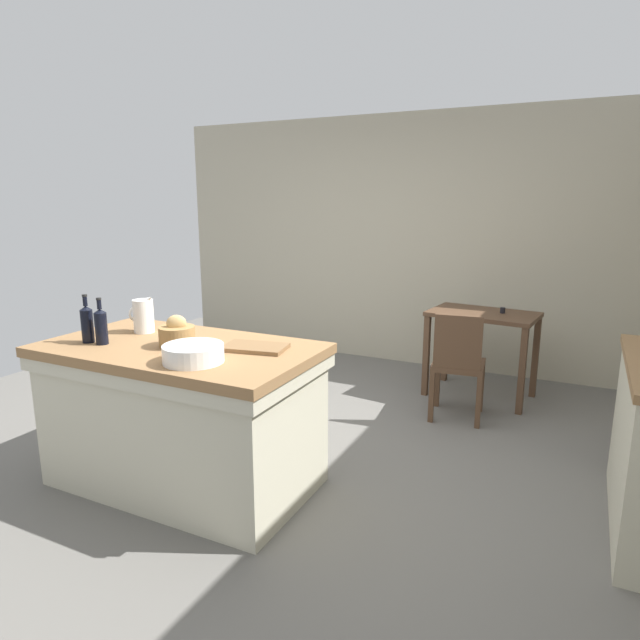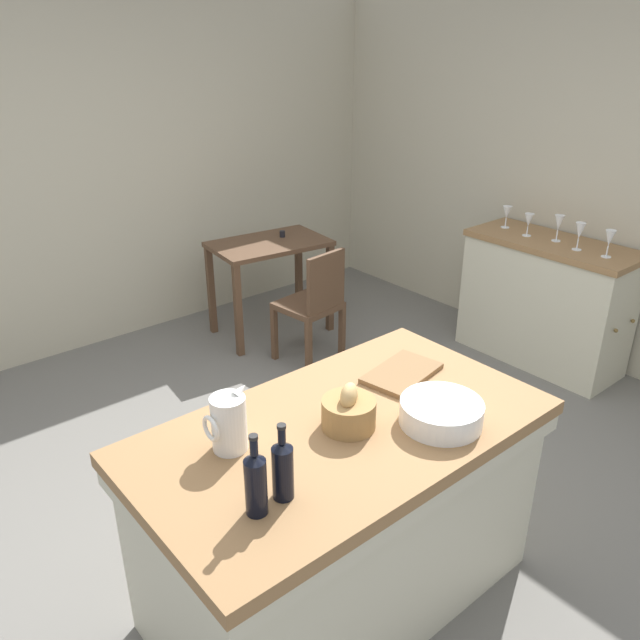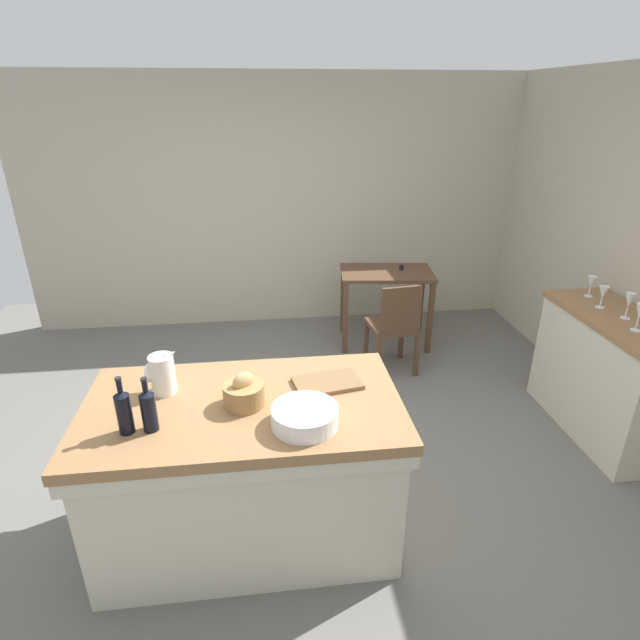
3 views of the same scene
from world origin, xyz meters
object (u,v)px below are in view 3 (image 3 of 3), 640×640
at_px(wooden_chair, 395,325).
at_px(wash_bowl, 305,417).
at_px(wine_glass_middle, 629,301).
at_px(wine_glass_right, 603,293).
at_px(wine_glass_far_right, 591,283).
at_px(pitcher, 162,374).
at_px(cutting_board, 327,383).
at_px(island_table, 247,466).
at_px(side_cabinet, 608,376).
at_px(wine_bottle_dark, 149,409).
at_px(writing_desk, 386,284).
at_px(wine_bottle_amber, 124,411).
at_px(wine_glass_left, 640,312).
at_px(bread_basket, 244,393).

height_order(wooden_chair, wash_bowl, wash_bowl).
bearing_deg(wine_glass_middle, wash_bowl, -158.40).
distance_m(wine_glass_right, wine_glass_far_right, 0.23).
relative_size(wine_glass_right, wine_glass_far_right, 1.00).
relative_size(pitcher, cutting_board, 0.72).
relative_size(wine_glass_middle, wine_glass_far_right, 1.14).
xyz_separation_m(pitcher, wine_glass_middle, (3.05, 0.53, 0.06)).
bearing_deg(island_table, wine_glass_right, 19.08).
xyz_separation_m(wine_glass_middle, wine_glass_far_right, (0.01, 0.43, -0.02)).
xyz_separation_m(side_cabinet, wine_bottle_dark, (-3.05, -0.88, 0.54)).
bearing_deg(wash_bowl, wooden_chair, 63.46).
distance_m(wine_bottle_dark, wine_glass_far_right, 3.33).
relative_size(wash_bowl, cutting_board, 0.90).
bearing_deg(cutting_board, writing_desk, 68.26).
relative_size(island_table, wine_bottle_amber, 5.61).
bearing_deg(wine_bottle_amber, wash_bowl, -3.23).
bearing_deg(wash_bowl, wine_bottle_dark, 175.86).
xyz_separation_m(pitcher, wine_glass_far_right, (3.06, 0.96, 0.04)).
xyz_separation_m(wine_glass_left, wine_glass_middle, (0.07, 0.20, -0.00)).
relative_size(bread_basket, cutting_board, 0.59).
height_order(wash_bowl, wine_bottle_amber, wine_bottle_amber).
distance_m(side_cabinet, wine_glass_middle, 0.59).
xyz_separation_m(wine_glass_right, wine_glass_far_right, (0.06, 0.22, -0.00)).
relative_size(wine_bottle_amber, wine_glass_middle, 1.58).
xyz_separation_m(cutting_board, wine_glass_middle, (2.17, 0.57, 0.16)).
xyz_separation_m(wooden_chair, pitcher, (-1.71, -1.60, 0.53)).
xyz_separation_m(wash_bowl, bread_basket, (-0.29, 0.21, 0.02)).
bearing_deg(bread_basket, side_cabinet, 15.33).
distance_m(island_table, pitcher, 0.69).
bearing_deg(writing_desk, wash_bowl, -112.04).
distance_m(wine_bottle_dark, wine_glass_middle, 3.18).
distance_m(island_table, wash_bowl, 0.60).
xyz_separation_m(island_table, wooden_chair, (1.30, 1.75, -0.01)).
bearing_deg(side_cabinet, bread_basket, -164.67).
bearing_deg(wine_glass_left, island_table, -169.14).
relative_size(island_table, wine_glass_left, 8.76).
bearing_deg(wine_glass_far_right, cutting_board, -155.42).
bearing_deg(cutting_board, wine_bottle_dark, -161.14).
bearing_deg(writing_desk, cutting_board, -111.74).
xyz_separation_m(wine_bottle_dark, wine_glass_middle, (3.06, 0.87, 0.05)).
relative_size(bread_basket, wine_bottle_dark, 0.75).
relative_size(wine_bottle_dark, wine_glass_far_right, 1.72).
xyz_separation_m(bread_basket, wine_glass_far_right, (2.63, 1.14, 0.08)).
bearing_deg(wash_bowl, wine_glass_middle, 21.60).
relative_size(writing_desk, wine_glass_right, 5.87).
bearing_deg(wine_glass_left, wash_bowl, -162.19).
relative_size(island_table, wine_glass_middle, 8.85).
relative_size(cutting_board, wine_glass_left, 1.90).
bearing_deg(pitcher, wooden_chair, 43.04).
bearing_deg(pitcher, writing_desk, 51.43).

